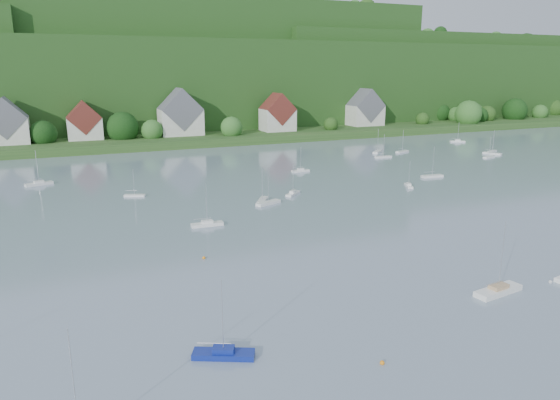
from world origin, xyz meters
name	(u,v)px	position (x,y,z in m)	size (l,w,h in m)	color
far_shore_strip	(163,136)	(0.00, 200.00, 1.50)	(600.00, 60.00, 3.00)	#274E1D
forested_ridge	(136,79)	(0.39, 268.57, 22.89)	(620.00, 181.22, 69.89)	#173B13
village_building_0	(6,125)	(-55.00, 187.00, 9.51)	(14.00, 10.40, 16.00)	beige
village_building_1	(84,124)	(-30.00, 189.00, 8.75)	(12.00, 9.36, 14.00)	beige
village_building_2	(180,116)	(5.00, 188.00, 10.27)	(16.00, 11.44, 18.00)	beige
village_building_3	(278,115)	(45.00, 186.00, 9.43)	(13.00, 10.40, 15.50)	beige
village_building_4	(365,111)	(90.00, 190.00, 9.59)	(15.00, 10.40, 16.50)	beige
near_sailboat_1	(224,353)	(-25.66, 33.39, 0.44)	(6.32, 4.24, 8.34)	navy
near_sailboat_2	(498,290)	(11.15, 33.89, 0.49)	(7.39, 2.97, 9.70)	white
mooring_buoy_0	(382,364)	(-11.80, 26.09, 0.00)	(0.48, 0.48, 0.48)	orange
mooring_buoy_1	(550,283)	(20.21, 33.61, 0.00)	(0.49, 0.49, 0.49)	silver
mooring_buoy_3	(204,259)	(-20.29, 60.89, 0.00)	(0.50, 0.50, 0.50)	orange
far_sailboat_cluster	(310,172)	(23.81, 113.09, 0.37)	(197.11, 72.35, 8.71)	white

